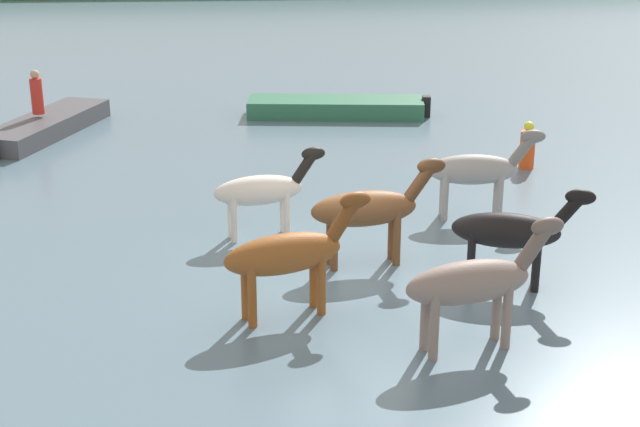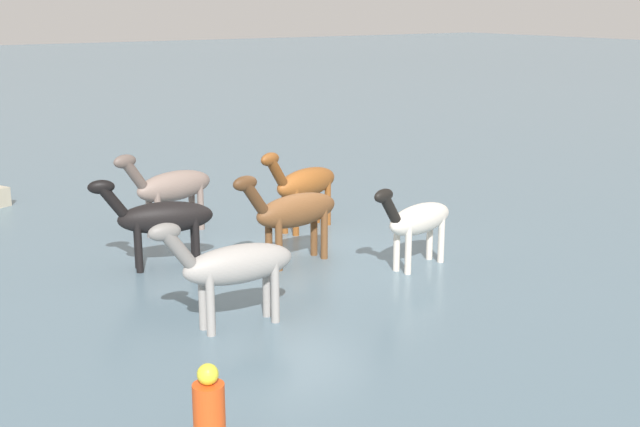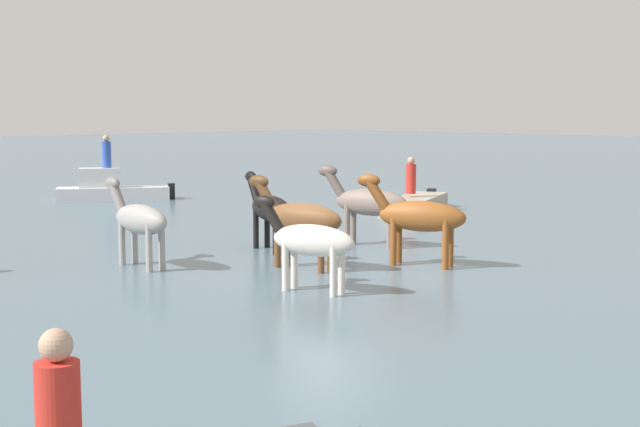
{
  "view_description": "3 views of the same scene",
  "coord_description": "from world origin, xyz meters",
  "px_view_note": "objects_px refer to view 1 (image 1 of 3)",
  "views": [
    {
      "loc": [
        -1.74,
        -14.76,
        6.45
      ],
      "look_at": [
        -0.51,
        0.66,
        0.9
      ],
      "focal_mm": 51.89,
      "sensor_mm": 36.0,
      "label": 1
    },
    {
      "loc": [
        8.48,
        13.7,
        4.97
      ],
      "look_at": [
        -0.87,
        -0.44,
        0.65
      ],
      "focal_mm": 46.88,
      "sensor_mm": 36.0,
      "label": 2
    },
    {
      "loc": [
        -12.99,
        13.02,
        3.3
      ],
      "look_at": [
        -0.01,
        0.19,
        1.16
      ],
      "focal_mm": 50.29,
      "sensor_mm": 36.0,
      "label": 3
    }
  ],
  "objects_px": {
    "boat_skiff_near": "(336,110)",
    "horse_dark_mare": "(511,231)",
    "horse_gray_outer": "(474,282)",
    "horse_rear_stallion": "(289,254)",
    "boat_dinghy_port": "(46,129)",
    "horse_chestnut_trailing": "(262,190)",
    "person_spotter_bow": "(37,94)",
    "horse_dun_straggler": "(369,209)",
    "horse_lead": "(477,170)",
    "buoy_channel_marker": "(527,147)"
  },
  "relations": [
    {
      "from": "person_spotter_bow",
      "to": "horse_chestnut_trailing",
      "type": "bearing_deg",
      "value": -54.19
    },
    {
      "from": "person_spotter_bow",
      "to": "horse_dun_straggler",
      "type": "bearing_deg",
      "value": -51.34
    },
    {
      "from": "horse_dark_mare",
      "to": "buoy_channel_marker",
      "type": "bearing_deg",
      "value": 87.39
    },
    {
      "from": "horse_chestnut_trailing",
      "to": "boat_dinghy_port",
      "type": "distance_m",
      "value": 9.95
    },
    {
      "from": "horse_rear_stallion",
      "to": "buoy_channel_marker",
      "type": "height_order",
      "value": "horse_rear_stallion"
    },
    {
      "from": "horse_chestnut_trailing",
      "to": "boat_skiff_near",
      "type": "distance_m",
      "value": 9.96
    },
    {
      "from": "horse_chestnut_trailing",
      "to": "horse_dun_straggler",
      "type": "bearing_deg",
      "value": -51.48
    },
    {
      "from": "horse_rear_stallion",
      "to": "buoy_channel_marker",
      "type": "relative_size",
      "value": 2.14
    },
    {
      "from": "boat_skiff_near",
      "to": "horse_gray_outer",
      "type": "bearing_deg",
      "value": 98.63
    },
    {
      "from": "horse_chestnut_trailing",
      "to": "horse_lead",
      "type": "bearing_deg",
      "value": -2.18
    },
    {
      "from": "horse_dark_mare",
      "to": "horse_lead",
      "type": "relative_size",
      "value": 0.98
    },
    {
      "from": "horse_chestnut_trailing",
      "to": "boat_dinghy_port",
      "type": "xyz_separation_m",
      "value": [
        -5.71,
        8.11,
        -0.77
      ]
    },
    {
      "from": "horse_dark_mare",
      "to": "boat_dinghy_port",
      "type": "height_order",
      "value": "horse_dark_mare"
    },
    {
      "from": "horse_chestnut_trailing",
      "to": "boat_skiff_near",
      "type": "bearing_deg",
      "value": 64.12
    },
    {
      "from": "horse_lead",
      "to": "buoy_channel_marker",
      "type": "relative_size",
      "value": 2.07
    },
    {
      "from": "boat_skiff_near",
      "to": "horse_dark_mare",
      "type": "bearing_deg",
      "value": 104.32
    },
    {
      "from": "horse_gray_outer",
      "to": "person_spotter_bow",
      "type": "relative_size",
      "value": 2.08
    },
    {
      "from": "horse_chestnut_trailing",
      "to": "boat_dinghy_port",
      "type": "bearing_deg",
      "value": 112.97
    },
    {
      "from": "horse_dark_mare",
      "to": "person_spotter_bow",
      "type": "distance_m",
      "value": 14.63
    },
    {
      "from": "horse_gray_outer",
      "to": "boat_dinghy_port",
      "type": "bearing_deg",
      "value": 110.33
    },
    {
      "from": "horse_dun_straggler",
      "to": "person_spotter_bow",
      "type": "bearing_deg",
      "value": 120.82
    },
    {
      "from": "horse_rear_stallion",
      "to": "boat_skiff_near",
      "type": "distance_m",
      "value": 13.32
    },
    {
      "from": "horse_lead",
      "to": "horse_rear_stallion",
      "type": "bearing_deg",
      "value": -129.89
    },
    {
      "from": "horse_dark_mare",
      "to": "horse_chestnut_trailing",
      "type": "bearing_deg",
      "value": 163.41
    },
    {
      "from": "horse_rear_stallion",
      "to": "boat_skiff_near",
      "type": "height_order",
      "value": "horse_rear_stallion"
    },
    {
      "from": "horse_dark_mare",
      "to": "horse_lead",
      "type": "distance_m",
      "value": 3.41
    },
    {
      "from": "horse_dark_mare",
      "to": "horse_lead",
      "type": "height_order",
      "value": "horse_lead"
    },
    {
      "from": "horse_dun_straggler",
      "to": "horse_lead",
      "type": "relative_size",
      "value": 1.04
    },
    {
      "from": "horse_dun_straggler",
      "to": "boat_dinghy_port",
      "type": "height_order",
      "value": "horse_dun_straggler"
    },
    {
      "from": "horse_dark_mare",
      "to": "buoy_channel_marker",
      "type": "height_order",
      "value": "horse_dark_mare"
    },
    {
      "from": "horse_gray_outer",
      "to": "person_spotter_bow",
      "type": "distance_m",
      "value": 15.6
    },
    {
      "from": "horse_rear_stallion",
      "to": "boat_skiff_near",
      "type": "bearing_deg",
      "value": 62.47
    },
    {
      "from": "boat_dinghy_port",
      "to": "person_spotter_bow",
      "type": "bearing_deg",
      "value": 112.16
    },
    {
      "from": "horse_dark_mare",
      "to": "buoy_channel_marker",
      "type": "xyz_separation_m",
      "value": [
        2.31,
        6.72,
        -0.48
      ]
    },
    {
      "from": "horse_gray_outer",
      "to": "boat_skiff_near",
      "type": "distance_m",
      "value": 14.48
    },
    {
      "from": "horse_gray_outer",
      "to": "horse_dark_mare",
      "type": "distance_m",
      "value": 2.43
    },
    {
      "from": "horse_gray_outer",
      "to": "boat_dinghy_port",
      "type": "distance_m",
      "value": 15.55
    },
    {
      "from": "buoy_channel_marker",
      "to": "horse_chestnut_trailing",
      "type": "bearing_deg",
      "value": -147.44
    },
    {
      "from": "horse_dark_mare",
      "to": "boat_dinghy_port",
      "type": "bearing_deg",
      "value": 148.67
    },
    {
      "from": "horse_dark_mare",
      "to": "horse_dun_straggler",
      "type": "bearing_deg",
      "value": 169.44
    },
    {
      "from": "person_spotter_bow",
      "to": "horse_gray_outer",
      "type": "bearing_deg",
      "value": -55.74
    },
    {
      "from": "person_spotter_bow",
      "to": "boat_dinghy_port",
      "type": "bearing_deg",
      "value": 2.5
    },
    {
      "from": "horse_rear_stallion",
      "to": "boat_dinghy_port",
      "type": "xyz_separation_m",
      "value": [
        -6.05,
        11.6,
        -0.88
      ]
    },
    {
      "from": "horse_dark_mare",
      "to": "boat_skiff_near",
      "type": "xyz_separation_m",
      "value": [
        -1.72,
        12.29,
        -0.81
      ]
    },
    {
      "from": "horse_rear_stallion",
      "to": "person_spotter_bow",
      "type": "height_order",
      "value": "horse_rear_stallion"
    },
    {
      "from": "horse_rear_stallion",
      "to": "person_spotter_bow",
      "type": "bearing_deg",
      "value": 99.27
    },
    {
      "from": "horse_gray_outer",
      "to": "horse_dark_mare",
      "type": "xyz_separation_m",
      "value": [
        1.14,
        2.15,
        -0.07
      ]
    },
    {
      "from": "buoy_channel_marker",
      "to": "boat_dinghy_port",
      "type": "bearing_deg",
      "value": 161.57
    },
    {
      "from": "horse_lead",
      "to": "horse_chestnut_trailing",
      "type": "bearing_deg",
      "value": -166.71
    },
    {
      "from": "person_spotter_bow",
      "to": "buoy_channel_marker",
      "type": "height_order",
      "value": "person_spotter_bow"
    }
  ]
}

